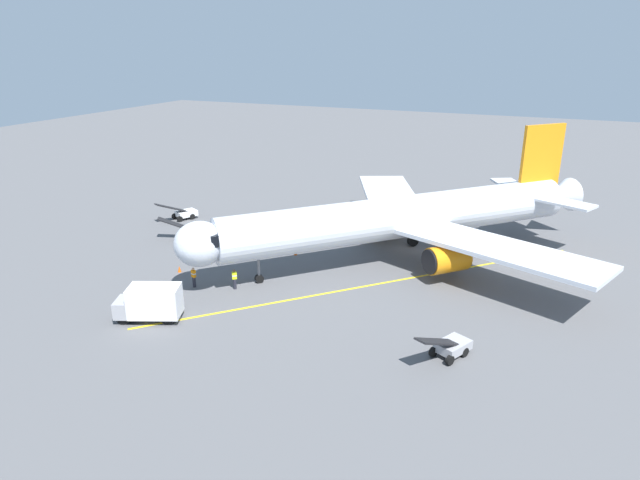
{
  "coord_description": "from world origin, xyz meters",
  "views": [
    {
      "loc": [
        -11.27,
        49.19,
        19.0
      ],
      "look_at": [
        6.55,
        8.42,
        3.0
      ],
      "focal_mm": 31.13,
      "sensor_mm": 36.0,
      "label": 1
    }
  ],
  "objects_px": {
    "belt_loader_portside": "(184,213)",
    "safety_cone_wing_port": "(296,252)",
    "ground_crew_marshaller": "(235,279)",
    "safety_cone_nose_left": "(237,248)",
    "box_truck_near_nose": "(149,303)",
    "airplane": "(405,218)",
    "ground_crew_loader": "(227,237)",
    "belt_loader_rear_apron": "(450,346)",
    "ground_crew_wing_walker": "(194,277)",
    "belt_loader_starboard_side": "(191,232)",
    "safety_cone_nose_right": "(179,269)"
  },
  "relations": [
    {
      "from": "belt_loader_rear_apron",
      "to": "safety_cone_wing_port",
      "type": "height_order",
      "value": "belt_loader_rear_apron"
    },
    {
      "from": "ground_crew_marshaller",
      "to": "safety_cone_nose_left",
      "type": "xyz_separation_m",
      "value": [
        4.41,
        -7.53,
        -0.61
      ]
    },
    {
      "from": "ground_crew_loader",
      "to": "belt_loader_portside",
      "type": "xyz_separation_m",
      "value": [
        9.22,
        -5.46,
        -0.17
      ]
    },
    {
      "from": "box_truck_near_nose",
      "to": "safety_cone_wing_port",
      "type": "relative_size",
      "value": 9.08
    },
    {
      "from": "belt_loader_portside",
      "to": "safety_cone_nose_right",
      "type": "height_order",
      "value": "belt_loader_portside"
    },
    {
      "from": "safety_cone_wing_port",
      "to": "ground_crew_marshaller",
      "type": "bearing_deg",
      "value": 82.35
    },
    {
      "from": "airplane",
      "to": "ground_crew_marshaller",
      "type": "relative_size",
      "value": 19.47
    },
    {
      "from": "ground_crew_wing_walker",
      "to": "safety_cone_wing_port",
      "type": "relative_size",
      "value": 3.11
    },
    {
      "from": "safety_cone_nose_right",
      "to": "ground_crew_wing_walker",
      "type": "bearing_deg",
      "value": 145.91
    },
    {
      "from": "ground_crew_wing_walker",
      "to": "box_truck_near_nose",
      "type": "bearing_deg",
      "value": 95.18
    },
    {
      "from": "safety_cone_nose_left",
      "to": "safety_cone_wing_port",
      "type": "xyz_separation_m",
      "value": [
        -5.6,
        -1.28,
        0.0
      ]
    },
    {
      "from": "belt_loader_rear_apron",
      "to": "safety_cone_wing_port",
      "type": "relative_size",
      "value": 8.44
    },
    {
      "from": "ground_crew_marshaller",
      "to": "belt_loader_rear_apron",
      "type": "relative_size",
      "value": 0.37
    },
    {
      "from": "airplane",
      "to": "box_truck_near_nose",
      "type": "distance_m",
      "value": 23.33
    },
    {
      "from": "airplane",
      "to": "ground_crew_loader",
      "type": "height_order",
      "value": "airplane"
    },
    {
      "from": "safety_cone_nose_right",
      "to": "ground_crew_loader",
      "type": "bearing_deg",
      "value": -91.83
    },
    {
      "from": "airplane",
      "to": "belt_loader_portside",
      "type": "relative_size",
      "value": 7.21
    },
    {
      "from": "ground_crew_marshaller",
      "to": "safety_cone_nose_right",
      "type": "height_order",
      "value": "ground_crew_marshaller"
    },
    {
      "from": "ground_crew_wing_walker",
      "to": "belt_loader_starboard_side",
      "type": "bearing_deg",
      "value": -52.89
    },
    {
      "from": "box_truck_near_nose",
      "to": "safety_cone_wing_port",
      "type": "xyz_separation_m",
      "value": [
        -3.9,
        -15.84,
        -1.11
      ]
    },
    {
      "from": "belt_loader_starboard_side",
      "to": "safety_cone_nose_right",
      "type": "height_order",
      "value": "belt_loader_starboard_side"
    },
    {
      "from": "airplane",
      "to": "ground_crew_marshaller",
      "type": "height_order",
      "value": "airplane"
    },
    {
      "from": "ground_crew_wing_walker",
      "to": "safety_cone_nose_right",
      "type": "distance_m",
      "value": 3.73
    },
    {
      "from": "ground_crew_wing_walker",
      "to": "airplane",
      "type": "bearing_deg",
      "value": -137.25
    },
    {
      "from": "ground_crew_marshaller",
      "to": "belt_loader_portside",
      "type": "bearing_deg",
      "value": -42.13
    },
    {
      "from": "safety_cone_nose_right",
      "to": "safety_cone_wing_port",
      "type": "distance_m",
      "value": 10.78
    },
    {
      "from": "belt_loader_starboard_side",
      "to": "ground_crew_marshaller",
      "type": "bearing_deg",
      "value": 140.61
    },
    {
      "from": "box_truck_near_nose",
      "to": "safety_cone_wing_port",
      "type": "height_order",
      "value": "box_truck_near_nose"
    },
    {
      "from": "safety_cone_wing_port",
      "to": "ground_crew_loader",
      "type": "bearing_deg",
      "value": 3.47
    },
    {
      "from": "ground_crew_marshaller",
      "to": "safety_cone_nose_left",
      "type": "relative_size",
      "value": 3.11
    },
    {
      "from": "box_truck_near_nose",
      "to": "belt_loader_rear_apron",
      "type": "relative_size",
      "value": 1.08
    },
    {
      "from": "airplane",
      "to": "safety_cone_nose_left",
      "type": "xyz_separation_m",
      "value": [
        15.1,
        4.36,
        -3.73
      ]
    },
    {
      "from": "airplane",
      "to": "safety_cone_nose_right",
      "type": "height_order",
      "value": "airplane"
    },
    {
      "from": "safety_cone_nose_right",
      "to": "safety_cone_wing_port",
      "type": "relative_size",
      "value": 1.0
    },
    {
      "from": "ground_crew_loader",
      "to": "safety_cone_wing_port",
      "type": "height_order",
      "value": "ground_crew_loader"
    },
    {
      "from": "box_truck_near_nose",
      "to": "ground_crew_marshaller",
      "type": "bearing_deg",
      "value": -111.11
    },
    {
      "from": "ground_crew_marshaller",
      "to": "ground_crew_loader",
      "type": "xyz_separation_m",
      "value": [
        6.07,
        -8.38,
        0.0
      ]
    },
    {
      "from": "airplane",
      "to": "safety_cone_wing_port",
      "type": "relative_size",
      "value": 60.52
    },
    {
      "from": "box_truck_near_nose",
      "to": "belt_loader_rear_apron",
      "type": "height_order",
      "value": "box_truck_near_nose"
    },
    {
      "from": "airplane",
      "to": "safety_cone_nose_right",
      "type": "distance_m",
      "value": 20.49
    },
    {
      "from": "ground_crew_marshaller",
      "to": "airplane",
      "type": "bearing_deg",
      "value": -131.94
    },
    {
      "from": "belt_loader_portside",
      "to": "safety_cone_wing_port",
      "type": "distance_m",
      "value": 17.23
    },
    {
      "from": "airplane",
      "to": "belt_loader_starboard_side",
      "type": "xyz_separation_m",
      "value": [
        21.29,
        3.18,
        -3.29
      ]
    },
    {
      "from": "safety_cone_nose_left",
      "to": "safety_cone_wing_port",
      "type": "bearing_deg",
      "value": -167.07
    },
    {
      "from": "box_truck_near_nose",
      "to": "safety_cone_wing_port",
      "type": "bearing_deg",
      "value": -103.82
    },
    {
      "from": "ground_crew_loader",
      "to": "belt_loader_starboard_side",
      "type": "height_order",
      "value": "belt_loader_starboard_side"
    },
    {
      "from": "box_truck_near_nose",
      "to": "ground_crew_loader",
      "type": "bearing_deg",
      "value": -77.7
    },
    {
      "from": "ground_crew_wing_walker",
      "to": "belt_loader_portside",
      "type": "distance_m",
      "value": 19.11
    },
    {
      "from": "ground_crew_wing_walker",
      "to": "safety_cone_nose_right",
      "type": "xyz_separation_m",
      "value": [
        3.05,
        -2.06,
        -0.61
      ]
    },
    {
      "from": "ground_crew_marshaller",
      "to": "ground_crew_wing_walker",
      "type": "bearing_deg",
      "value": 17.05
    }
  ]
}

